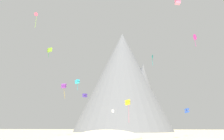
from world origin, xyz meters
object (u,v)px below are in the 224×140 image
kite_lime_mid (50,50)px  kite_indigo_low (85,95)px  kite_blue_low (187,111)px  kite_magenta_high (194,37)px  kite_teal_mid (152,57)px  kite_yellow_low (128,103)px  rock_massif (125,82)px  kite_violet_mid (64,86)px  kite_rainbow_high (36,15)px  kite_white_low (113,111)px  kite_cyan_low (77,82)px  kite_pink_high (178,2)px

kite_lime_mid → kite_indigo_low: bearing=117.7°
kite_indigo_low → kite_lime_mid: kite_lime_mid is taller
kite_indigo_low → kite_blue_low: (32.61, -7.51, -5.85)m
kite_magenta_high → kite_teal_mid: kite_magenta_high is taller
kite_yellow_low → rock_massif: bearing=9.8°
kite_violet_mid → kite_lime_mid: bearing=-104.5°
kite_rainbow_high → kite_white_low: bearing=-166.5°
kite_indigo_low → kite_rainbow_high: (-11.14, -17.25, 22.75)m
kite_blue_low → kite_violet_mid: 38.47m
kite_cyan_low → kite_white_low: 33.98m
kite_pink_high → kite_rainbow_high: 42.92m
kite_magenta_high → kite_rainbow_high: size_ratio=0.77×
rock_massif → kite_indigo_low: 52.82m
kite_violet_mid → kite_yellow_low: 27.15m
kite_indigo_low → kite_blue_low: 33.97m
kite_magenta_high → kite_pink_high: (-6.57, -21.80, 1.39)m
kite_indigo_low → kite_yellow_low: kite_indigo_low is taller
kite_magenta_high → kite_teal_mid: (-12.82, 8.07, -3.42)m
kite_cyan_low → kite_yellow_low: bearing=-31.1°
kite_lime_mid → kite_white_low: 31.30m
kite_yellow_low → kite_pink_high: 26.54m
kite_pink_high → kite_white_low: 46.99m
rock_massif → kite_yellow_low: rock_massif is taller
kite_violet_mid → kite_yellow_low: (21.89, -14.54, -6.84)m
kite_cyan_low → kite_blue_low: bearing=-22.3°
kite_teal_mid → kite_lime_mid: (-29.93, -15.21, -0.64)m
kite_blue_low → kite_rainbow_high: kite_rainbow_high is taller
rock_massif → kite_yellow_low: size_ratio=12.74×
kite_blue_low → kite_pink_high: bearing=27.8°
kite_violet_mid → kite_cyan_low: kite_violet_mid is taller
kite_magenta_high → kite_violet_mid: kite_magenta_high is taller
kite_teal_mid → kite_white_low: kite_teal_mid is taller
kite_rainbow_high → kite_cyan_low: bearing=112.2°
kite_yellow_low → kite_cyan_low: size_ratio=2.20×
kite_magenta_high → kite_lime_mid: size_ratio=1.33×
kite_indigo_low → kite_cyan_low: 28.52m
kite_yellow_low → kite_violet_mid: bearing=59.2°
rock_massif → kite_yellow_low: 75.05m
rock_massif → kite_blue_low: rock_massif is taller
kite_pink_high → kite_rainbow_high: (-40.50, 13.12, 5.44)m
kite_teal_mid → kite_white_low: bearing=-103.5°
kite_blue_low → kite_violet_mid: (-37.59, 0.17, 8.16)m
kite_magenta_high → kite_rainbow_high: 48.34m
kite_blue_low → kite_white_low: size_ratio=1.30×
kite_indigo_low → kite_blue_low: bearing=-74.8°
rock_massif → kite_teal_mid: 53.33m
kite_teal_mid → kite_lime_mid: bearing=-53.8°
kite_white_low → kite_pink_high: bearing=-49.1°
kite_yellow_low → kite_lime_mid: 29.50m
kite_violet_mid → kite_indigo_low: bearing=53.8°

